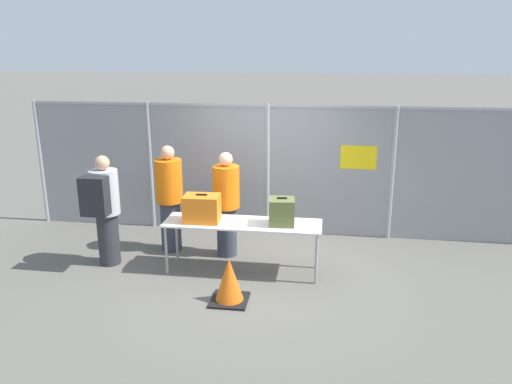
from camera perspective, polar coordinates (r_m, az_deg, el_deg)
The scene contains 10 objects.
ground_plane at distance 7.55m, azimuth -0.16°, elevation -8.69°, with size 120.00×120.00×0.00m, color #605E56.
fence_section at distance 8.65m, azimuth 1.40°, elevation 2.85°, with size 8.51×0.07×2.27m.
inspection_table at distance 7.20m, azimuth -1.54°, elevation -3.91°, with size 2.27×0.64×0.76m.
suitcase_orange at distance 7.20m, azimuth -6.21°, elevation -1.89°, with size 0.52×0.38×0.41m.
suitcase_olive at distance 7.04m, azimuth 2.96°, elevation -2.26°, with size 0.38×0.37×0.40m.
traveler_hooded at distance 7.67m, azimuth -16.99°, elevation -1.62°, with size 0.42×0.65×1.68m.
security_worker_near at distance 7.74m, azimuth -3.40°, elevation -1.28°, with size 0.41×0.41×1.66m.
security_worker_far at distance 8.04m, azimuth -9.85°, elevation -0.60°, with size 0.43×0.43×1.72m.
utility_trailer at distance 10.90m, azimuth 14.15°, elevation 1.09°, with size 4.16×2.24×0.75m.
traffic_cone at distance 6.53m, azimuth -3.08°, elevation -10.17°, with size 0.48×0.48×0.60m.
Camera 1 is at (0.99, -6.79, 3.17)m, focal length 35.00 mm.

